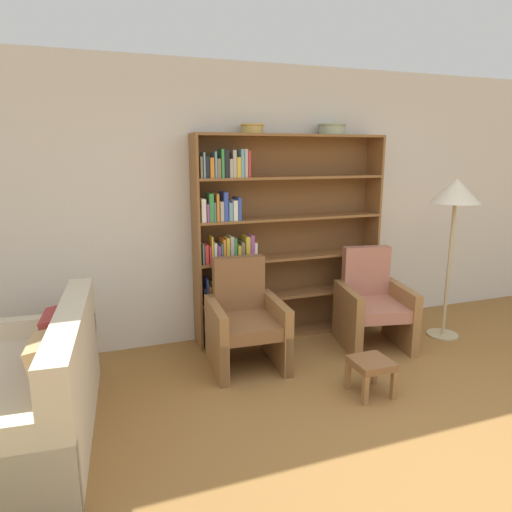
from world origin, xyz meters
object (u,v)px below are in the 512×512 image
Objects in this scene: bookshelf at (271,240)px; couch at (31,396)px; armchair_cushioned at (372,305)px; floor_lamp at (456,198)px; bowl_brass at (332,129)px; armchair_leather at (245,321)px; footstool at (371,367)px; bowl_olive at (252,128)px.

bookshelf reaches higher than couch.
couch is 1.82× the size of armchair_cushioned.
bowl_brass is at bearing 149.81° from floor_lamp.
armchair_cushioned is at bearing -176.79° from armchair_leather.
floor_lamp is at bearing 28.49° from footstool.
bowl_olive is 0.81× the size of bowl_brass.
armchair_leather is (1.71, 0.57, 0.10)m from couch.
bowl_olive is 0.14× the size of floor_lamp.
bowl_olive is (-0.21, -0.02, 1.10)m from bookshelf.
floor_lamp is (1.07, -0.62, -0.68)m from bowl_brass.
footstool is at bearing -103.91° from bowl_brass.
bowl_olive is at bearing -56.33° from couch.
couch is 1.82× the size of armchair_leather.
bowl_olive is 2.11m from armchair_cushioned.
armchair_cushioned is at bearing -65.90° from bowl_brass.
bookshelf is at bearing 101.98° from footstool.
bookshelf reaches higher than armchair_cushioned.
bowl_olive is 1.82m from armchair_leather.
bowl_brass reaches higher than bowl_olive.
armchair_leather is at bearing -154.58° from bowl_brass.
bowl_brass reaches higher than bookshelf.
footstool is (0.51, -1.39, -1.90)m from bowl_olive.
armchair_cushioned is 1.34m from floor_lamp.
bowl_olive is 2.13m from floor_lamp.
couch is (-1.97, -1.10, -1.83)m from bowl_olive.
bowl_olive is 0.77× the size of footstool.
bowl_olive is at bearing 162.05° from floor_lamp.
bowl_brass reaches higher than armchair_leather.
bookshelf is at bearing -127.41° from armchair_leather.
couch is at bearing -152.81° from bookshelf.
bookshelf is at bearing 4.70° from bowl_olive.
floor_lamp is (1.92, -0.62, -0.67)m from bowl_olive.
bowl_brass is at bearing -54.44° from armchair_cushioned.
floor_lamp reaches higher than armchair_cushioned.
bowl_olive is at bearing 110.03° from footstool.
couch is at bearing -158.67° from bowl_brass.
bowl_brass reaches higher than armchair_cushioned.
bowl_olive reaches higher than couch.
armchair_leather is 1.35m from armchair_cushioned.
armchair_cushioned is at bearing -74.95° from couch.
bowl_brass is at bearing 0.00° from bowl_olive.
bowl_brass reaches higher than couch.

